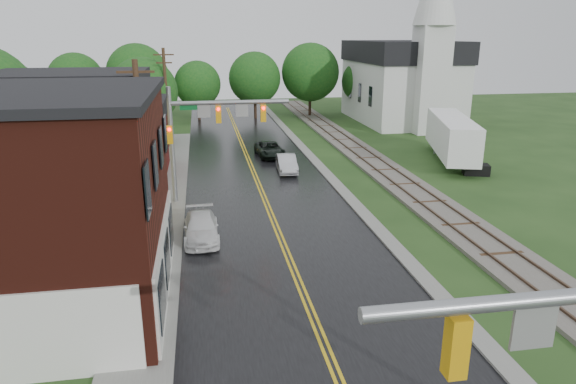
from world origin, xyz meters
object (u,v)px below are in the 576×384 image
object	(u,v)px
traffic_signal_far	(206,123)
utility_pole_b	(142,146)
tree_left_e	(145,94)
tree_left_c	(75,106)
pickup_white	(201,228)
semi_trailer	(452,136)
utility_pole_c	(166,96)
suv_dark	(270,150)
church	(405,73)
sedan_silver	(287,164)

from	to	relation	value
traffic_signal_far	utility_pole_b	world-z (taller)	utility_pole_b
tree_left_e	tree_left_c	bearing A→B (deg)	-129.81
traffic_signal_far	tree_left_c	distance (m)	16.56
pickup_white	semi_trailer	size ratio (longest dim) A/B	0.37
utility_pole_c	tree_left_e	bearing A→B (deg)	137.16
pickup_white	tree_left_c	bearing A→B (deg)	115.84
traffic_signal_far	suv_dark	bearing A→B (deg)	64.96
church	tree_left_e	bearing A→B (deg)	-164.80
traffic_signal_far	church	bearing A→B (deg)	48.73
sedan_silver	utility_pole_b	bearing A→B (deg)	-126.59
sedan_silver	pickup_white	bearing A→B (deg)	-114.53
tree_left_c	suv_dark	distance (m)	16.31
church	suv_dark	distance (m)	24.16
suv_dark	sedan_silver	xyz separation A→B (m)	(0.58, -5.30, 0.02)
church	tree_left_c	world-z (taller)	church
church	utility_pole_c	xyz separation A→B (m)	(-26.80, -9.74, -1.11)
church	pickup_white	bearing A→B (deg)	-126.03
church	tree_left_e	world-z (taller)	church
utility_pole_b	tree_left_c	xyz separation A→B (m)	(-7.05, 17.90, -0.21)
traffic_signal_far	utility_pole_c	distance (m)	17.33
utility_pole_b	sedan_silver	distance (m)	15.17
tree_left_e	semi_trailer	size ratio (longest dim) A/B	0.70
tree_left_c	semi_trailer	size ratio (longest dim) A/B	0.66
tree_left_e	pickup_white	xyz separation A→B (m)	(4.80, -25.23, -4.19)
tree_left_c	sedan_silver	bearing A→B (deg)	-22.06
semi_trailer	suv_dark	bearing A→B (deg)	163.70
tree_left_e	sedan_silver	size ratio (longest dim) A/B	2.05
utility_pole_b	semi_trailer	distance (m)	26.45
church	semi_trailer	distance (m)	20.07
utility_pole_b	pickup_white	size ratio (longest dim) A/B	2.09
pickup_white	sedan_silver	bearing A→B (deg)	61.32
suv_dark	semi_trailer	size ratio (longest dim) A/B	0.39
utility_pole_c	sedan_silver	size ratio (longest dim) A/B	2.26
church	tree_left_c	bearing A→B (deg)	-157.76
pickup_white	semi_trailer	distance (m)	24.70
utility_pole_b	sedan_silver	size ratio (longest dim) A/B	2.26
utility_pole_b	semi_trailer	xyz separation A→B (m)	(23.28, 12.31, -2.53)
church	tree_left_e	distance (m)	29.91
utility_pole_b	semi_trailer	world-z (taller)	utility_pole_b
tree_left_c	semi_trailer	xyz separation A→B (m)	(30.32, -5.58, -2.32)
sedan_silver	semi_trailer	world-z (taller)	semi_trailer
traffic_signal_far	sedan_silver	bearing A→B (deg)	46.31
church	suv_dark	world-z (taller)	church
suv_dark	sedan_silver	bearing A→B (deg)	-88.21
utility_pole_c	pickup_white	distance (m)	23.85
tree_left_c	pickup_white	size ratio (longest dim) A/B	1.78
utility_pole_c	tree_left_c	size ratio (longest dim) A/B	1.18
tree_left_c	tree_left_e	xyz separation A→B (m)	(5.00, 6.00, 0.30)
semi_trailer	tree_left_e	bearing A→B (deg)	155.42
church	utility_pole_b	xyz separation A→B (m)	(-26.80, -31.74, -1.11)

